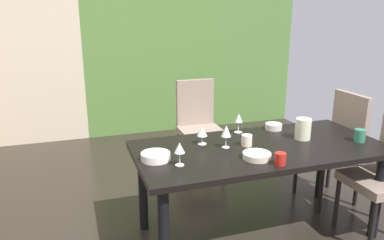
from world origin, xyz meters
TOP-DOWN VIEW (x-y plane):
  - ground_plane at (0.00, 0.00)m, footprint 5.29×5.40m
  - garden_window_panel at (1.10, 2.65)m, footprint 3.09×0.10m
  - dining_table at (0.66, -0.19)m, footprint 1.86×0.87m
  - chair_right_far at (1.60, 0.11)m, footprint 0.44×0.44m
  - chair_head_far at (0.65, 1.15)m, footprint 0.44×0.45m
  - wine_glass_near_window at (0.41, -0.13)m, footprint 0.07×0.07m
  - wine_glass_rear at (0.27, -0.01)m, footprint 0.08×0.08m
  - wine_glass_west at (-0.01, -0.34)m, footprint 0.07×0.07m
  - wine_glass_near_shelf at (0.65, 0.16)m, footprint 0.07×0.07m
  - serving_bowl_front at (0.52, -0.40)m, footprint 0.19×0.19m
  - serving_bowl_left at (-0.13, -0.20)m, footprint 0.20×0.20m
  - serving_bowl_corner at (0.97, 0.15)m, footprint 0.14×0.14m
  - cup_right at (0.62, -0.54)m, footprint 0.07×0.07m
  - cup_south at (0.57, -0.15)m, footprint 0.08×0.08m
  - cup_center at (1.43, -0.34)m, footprint 0.08×0.08m
  - pitcher_east at (1.05, -0.14)m, footprint 0.14×0.12m

SIDE VIEW (x-z plane):
  - ground_plane at x=0.00m, z-range -0.02..0.00m
  - chair_head_far at x=0.65m, z-range 0.05..1.03m
  - chair_right_far at x=1.60m, z-range 0.05..1.04m
  - dining_table at x=0.66m, z-range 0.28..1.01m
  - serving_bowl_front at x=0.52m, z-range 0.73..0.77m
  - serving_bowl_corner at x=0.97m, z-range 0.73..0.78m
  - serving_bowl_left at x=-0.13m, z-range 0.73..0.78m
  - cup_right at x=0.62m, z-range 0.73..0.81m
  - cup_south at x=0.57m, z-range 0.73..0.81m
  - cup_center at x=1.43m, z-range 0.73..0.82m
  - pitcher_east at x=1.05m, z-range 0.73..0.89m
  - wine_glass_rear at x=0.27m, z-range 0.75..0.89m
  - wine_glass_west at x=-0.01m, z-range 0.76..0.92m
  - wine_glass_near_shelf at x=0.65m, z-range 0.76..0.92m
  - wine_glass_near_window at x=0.41m, z-range 0.76..0.94m
  - garden_window_panel at x=1.10m, z-range 0.00..2.82m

